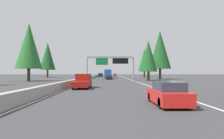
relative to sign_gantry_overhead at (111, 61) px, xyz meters
The scene contains 16 objects.
ground_plane 12.02m from the sign_gantry_overhead, 33.63° to the left, with size 320.00×320.00×0.00m, color #38383A.
median_barrier 30.11m from the sign_gantry_overhead, 12.29° to the left, with size 180.00×0.56×0.90m, color #9E9B93.
shoulder_stripe_right 20.48m from the sign_gantry_overhead, 16.04° to the right, with size 160.00×0.16×0.01m, color silver.
shoulder_stripe_median 20.57m from the sign_gantry_overhead, 16.87° to the left, with size 160.00×0.16×0.01m, color silver.
sign_gantry_overhead is the anchor object (origin of this frame).
sedan_mid_left 40.75m from the sign_gantry_overhead, behind, with size 4.40×1.80×1.47m.
pickup_far_left 27.38m from the sign_gantry_overhead, behind, with size 5.60×2.00×1.86m.
bus_near_right 22.62m from the sign_gantry_overhead, ahead, with size 11.50×2.55×3.10m.
minivan_distant_a 38.07m from the sign_gantry_overhead, ahead, with size 5.00×1.95×1.69m.
sedan_far_right 7.21m from the sign_gantry_overhead, ahead, with size 4.40×1.80×1.47m.
sedan_mid_center 54.58m from the sign_gantry_overhead, ahead, with size 4.40×1.80×1.47m.
conifer_right_near 9.92m from the sign_gantry_overhead, 103.81° to the right, with size 4.50×4.50×10.23m.
conifer_right_mid 16.86m from the sign_gantry_overhead, 65.54° to the right, with size 6.48×6.48×14.73m.
conifer_right_far 36.07m from the sign_gantry_overhead, 24.38° to the right, with size 5.45×5.45×12.38m.
conifer_left_near 20.55m from the sign_gantry_overhead, 106.76° to the left, with size 6.04×6.04×13.73m.
conifer_left_mid 40.00m from the sign_gantry_overhead, 40.82° to the left, with size 6.39×6.39×14.52m.
Camera 1 is at (-2.01, -5.43, 2.04)m, focal length 31.89 mm.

